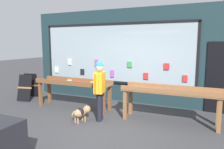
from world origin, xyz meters
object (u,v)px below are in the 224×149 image
display_table_right (170,94)px  small_dog (81,112)px  display_table_left (73,85)px  person_browsing (100,87)px  sandwich_board_sign (29,86)px

display_table_right → small_dog: (-2.10, -0.95, -0.49)m
display_table_left → display_table_right: size_ratio=1.00×
person_browsing → sandwich_board_sign: person_browsing is taller
display_table_right → small_dog: 2.35m
display_table_left → small_dog: 1.40m
display_table_right → person_browsing: (-1.71, -0.64, 0.16)m
display_table_right → sandwich_board_sign: bearing=177.7°
display_table_left → small_dog: bearing=-46.1°
person_browsing → small_dog: size_ratio=2.76×
display_table_left → sandwich_board_sign: sandwich_board_sign is taller
display_table_left → small_dog: (0.91, -0.95, -0.47)m
display_table_right → small_dog: bearing=-155.7°
person_browsing → small_dog: (-0.38, -0.30, -0.65)m
person_browsing → small_dog: bearing=114.5°
small_dog → sandwich_board_sign: 3.27m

